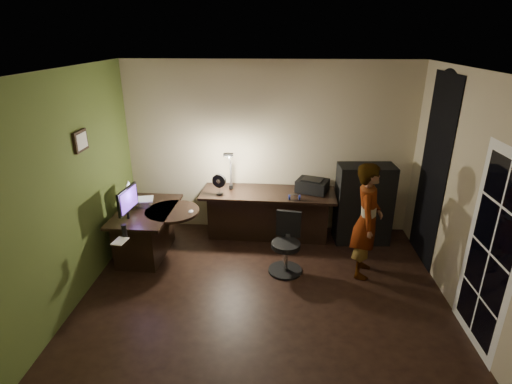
# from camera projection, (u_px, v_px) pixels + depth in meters

# --- Properties ---
(floor) EXTENTS (4.50, 4.00, 0.01)m
(floor) POSITION_uv_depth(u_px,v_px,m) (263.00, 299.00, 4.91)
(floor) COLOR black
(floor) RESTS_ON ground
(ceiling) EXTENTS (4.50, 4.00, 0.01)m
(ceiling) POSITION_uv_depth(u_px,v_px,m) (265.00, 71.00, 3.91)
(ceiling) COLOR silver
(ceiling) RESTS_ON floor
(wall_back) EXTENTS (4.50, 0.01, 2.70)m
(wall_back) POSITION_uv_depth(u_px,v_px,m) (269.00, 149.00, 6.27)
(wall_back) COLOR tan
(wall_back) RESTS_ON floor
(wall_front) EXTENTS (4.50, 0.01, 2.70)m
(wall_front) POSITION_uv_depth(u_px,v_px,m) (252.00, 319.00, 2.55)
(wall_front) COLOR tan
(wall_front) RESTS_ON floor
(wall_left) EXTENTS (0.01, 4.00, 2.70)m
(wall_left) POSITION_uv_depth(u_px,v_px,m) (66.00, 194.00, 4.53)
(wall_left) COLOR tan
(wall_left) RESTS_ON floor
(wall_right) EXTENTS (0.01, 4.00, 2.70)m
(wall_right) POSITION_uv_depth(u_px,v_px,m) (473.00, 203.00, 4.29)
(wall_right) COLOR tan
(wall_right) RESTS_ON floor
(green_wall_overlay) EXTENTS (0.00, 4.00, 2.70)m
(green_wall_overlay) POSITION_uv_depth(u_px,v_px,m) (67.00, 194.00, 4.53)
(green_wall_overlay) COLOR #485A25
(green_wall_overlay) RESTS_ON floor
(arched_doorway) EXTENTS (0.01, 0.90, 2.60)m
(arched_doorway) POSITION_uv_depth(u_px,v_px,m) (433.00, 172.00, 5.38)
(arched_doorway) COLOR black
(arched_doorway) RESTS_ON floor
(french_door) EXTENTS (0.02, 0.92, 2.10)m
(french_door) POSITION_uv_depth(u_px,v_px,m) (490.00, 253.00, 3.89)
(french_door) COLOR white
(french_door) RESTS_ON floor
(framed_picture) EXTENTS (0.04, 0.30, 0.25)m
(framed_picture) POSITION_uv_depth(u_px,v_px,m) (80.00, 141.00, 4.76)
(framed_picture) COLOR black
(framed_picture) RESTS_ON wall_left
(desk_left) EXTENTS (0.80, 1.26, 0.71)m
(desk_left) POSITION_uv_depth(u_px,v_px,m) (148.00, 232.00, 5.79)
(desk_left) COLOR black
(desk_left) RESTS_ON floor
(desk_right) EXTENTS (2.08, 0.80, 0.77)m
(desk_right) POSITION_uv_depth(u_px,v_px,m) (268.00, 215.00, 6.28)
(desk_right) COLOR black
(desk_right) RESTS_ON floor
(cabinet) EXTENTS (0.85, 0.46, 1.24)m
(cabinet) POSITION_uv_depth(u_px,v_px,m) (363.00, 204.00, 6.08)
(cabinet) COLOR black
(cabinet) RESTS_ON floor
(laptop_stand) EXTENTS (0.25, 0.21, 0.10)m
(laptop_stand) POSITION_uv_depth(u_px,v_px,m) (142.00, 203.00, 5.79)
(laptop_stand) COLOR silver
(laptop_stand) RESTS_ON desk_left
(laptop) EXTENTS (0.41, 0.40, 0.24)m
(laptop) POSITION_uv_depth(u_px,v_px,m) (141.00, 192.00, 5.72)
(laptop) COLOR silver
(laptop) RESTS_ON laptop_stand
(monitor) EXTENTS (0.16, 0.51, 0.33)m
(monitor) POSITION_uv_depth(u_px,v_px,m) (127.00, 208.00, 5.34)
(monitor) COLOR black
(monitor) RESTS_ON desk_left
(mouse) EXTENTS (0.07, 0.10, 0.04)m
(mouse) POSITION_uv_depth(u_px,v_px,m) (191.00, 212.00, 5.60)
(mouse) COLOR silver
(mouse) RESTS_ON desk_left
(phone) EXTENTS (0.10, 0.16, 0.01)m
(phone) POSITION_uv_depth(u_px,v_px,m) (162.00, 211.00, 5.65)
(phone) COLOR black
(phone) RESTS_ON desk_left
(pen) EXTENTS (0.05, 0.13, 0.01)m
(pen) POSITION_uv_depth(u_px,v_px,m) (145.00, 222.00, 5.31)
(pen) COLOR black
(pen) RESTS_ON desk_left
(speaker) EXTENTS (0.08, 0.08, 0.16)m
(speaker) POSITION_uv_depth(u_px,v_px,m) (124.00, 231.00, 4.92)
(speaker) COLOR black
(speaker) RESTS_ON desk_left
(notepad) EXTENTS (0.17, 0.22, 0.01)m
(notepad) POSITION_uv_depth(u_px,v_px,m) (120.00, 241.00, 4.83)
(notepad) COLOR silver
(notepad) RESTS_ON desk_left
(desk_fan) EXTENTS (0.23, 0.16, 0.32)m
(desk_fan) POSITION_uv_depth(u_px,v_px,m) (219.00, 184.00, 5.98)
(desk_fan) COLOR black
(desk_fan) RESTS_ON desk_right
(headphones) EXTENTS (0.18, 0.08, 0.09)m
(headphones) POSITION_uv_depth(u_px,v_px,m) (294.00, 197.00, 5.82)
(headphones) COLOR navy
(headphones) RESTS_ON desk_right
(printer) EXTENTS (0.55, 0.49, 0.20)m
(printer) POSITION_uv_depth(u_px,v_px,m) (312.00, 185.00, 6.11)
(printer) COLOR black
(printer) RESTS_ON desk_right
(desk_lamp) EXTENTS (0.21, 0.33, 0.68)m
(desk_lamp) POSITION_uv_depth(u_px,v_px,m) (231.00, 168.00, 6.12)
(desk_lamp) COLOR black
(desk_lamp) RESTS_ON desk_right
(office_chair) EXTENTS (0.54, 0.54, 0.83)m
(office_chair) POSITION_uv_depth(u_px,v_px,m) (286.00, 245.00, 5.33)
(office_chair) COLOR black
(office_chair) RESTS_ON floor
(person) EXTENTS (0.50, 0.63, 1.57)m
(person) POSITION_uv_depth(u_px,v_px,m) (367.00, 221.00, 5.17)
(person) COLOR #D8A88C
(person) RESTS_ON floor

